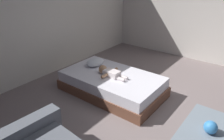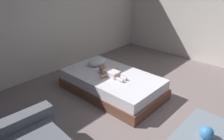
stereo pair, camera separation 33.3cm
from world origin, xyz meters
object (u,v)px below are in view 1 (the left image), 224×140
at_px(pillow, 95,62).
at_px(toy_ball, 211,127).
at_px(bed, 112,84).
at_px(baby, 110,72).
at_px(toothbrush, 112,71).

xyz_separation_m(pillow, toy_ball, (-0.19, -2.53, -0.37)).
height_order(bed, toy_ball, bed).
bearing_deg(pillow, baby, -109.24).
relative_size(pillow, baby, 0.68).
relative_size(bed, baby, 3.15).
bearing_deg(pillow, toy_ball, -94.26).
distance_m(bed, pillow, 0.65).
distance_m(bed, toothbrush, 0.27).
distance_m(bed, toy_ball, 1.96).
height_order(bed, baby, baby).
height_order(bed, pillow, pillow).
distance_m(pillow, toy_ball, 2.56).
relative_size(bed, pillow, 4.64).
distance_m(toothbrush, toy_ball, 2.09).
height_order(baby, toy_ball, baby).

